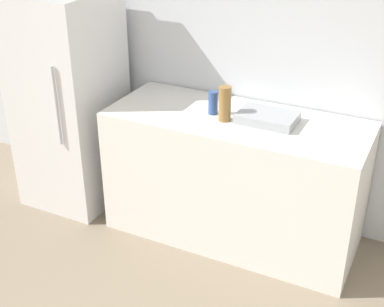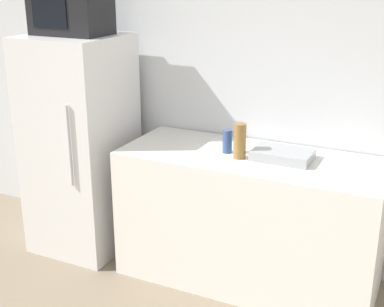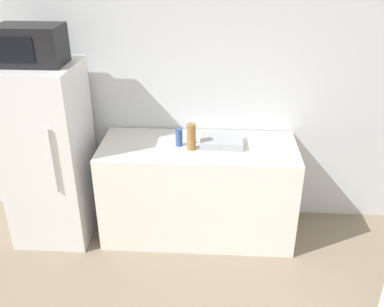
{
  "view_description": "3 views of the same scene",
  "coord_description": "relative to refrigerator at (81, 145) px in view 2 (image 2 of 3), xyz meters",
  "views": [
    {
      "loc": [
        1.2,
        -0.46,
        2.29
      ],
      "look_at": [
        0.05,
        1.86,
        0.94
      ],
      "focal_mm": 50.0,
      "sensor_mm": 36.0,
      "label": 1
    },
    {
      "loc": [
        1.11,
        -0.57,
        2.05
      ],
      "look_at": [
        -0.12,
        1.98,
        1.06
      ],
      "focal_mm": 50.0,
      "sensor_mm": 36.0,
      "label": 2
    },
    {
      "loc": [
        0.2,
        -0.81,
        2.51
      ],
      "look_at": [
        0.02,
        2.06,
        1.05
      ],
      "focal_mm": 40.0,
      "sensor_mm": 36.0,
      "label": 3
    }
  ],
  "objects": [
    {
      "name": "wall_back",
      "position": [
        1.26,
        0.45,
        0.5
      ],
      "size": [
        8.0,
        0.06,
        2.6
      ],
      "primitive_type": "cube",
      "color": "silver",
      "rests_on": "ground_plane"
    },
    {
      "name": "refrigerator",
      "position": [
        0.0,
        0.0,
        0.0
      ],
      "size": [
        0.65,
        0.69,
        1.61
      ],
      "color": "silver",
      "rests_on": "ground_plane"
    },
    {
      "name": "microwave",
      "position": [
        -0.0,
        -0.0,
        0.96
      ],
      "size": [
        0.51,
        0.33,
        0.31
      ],
      "color": "black",
      "rests_on": "refrigerator"
    },
    {
      "name": "counter",
      "position": [
        1.31,
        0.06,
        -0.35
      ],
      "size": [
        1.71,
        0.69,
        0.9
      ],
      "primitive_type": "cube",
      "color": "silver",
      "rests_on": "ground_plane"
    },
    {
      "name": "sink_basin",
      "position": [
        1.51,
        0.08,
        0.13
      ],
      "size": [
        0.37,
        0.26,
        0.06
      ],
      "primitive_type": "cube",
      "color": "#9EA3A8",
      "rests_on": "counter"
    },
    {
      "name": "bottle_tall",
      "position": [
        1.25,
        -0.01,
        0.21
      ],
      "size": [
        0.08,
        0.08,
        0.23
      ],
      "primitive_type": "cylinder",
      "color": "olive",
      "rests_on": "counter"
    },
    {
      "name": "bottle_short",
      "position": [
        1.14,
        0.05,
        0.18
      ],
      "size": [
        0.06,
        0.06,
        0.15
      ],
      "primitive_type": "cylinder",
      "color": "#2D4C8C",
      "rests_on": "counter"
    }
  ]
}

